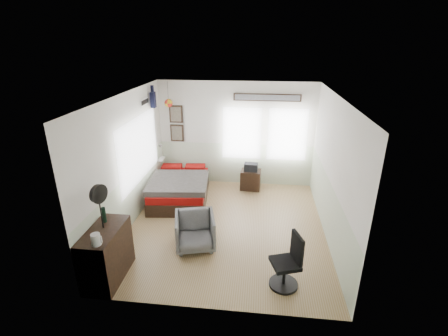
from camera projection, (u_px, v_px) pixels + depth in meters
The scene contains 12 objects.
ground_plane at pixel (227, 226), 6.79m from camera, with size 4.00×4.50×0.01m, color olive.
room_shell at pixel (224, 150), 6.37m from camera, with size 4.02×4.52×2.71m.
wall_decor at pixel (191, 107), 7.93m from camera, with size 3.55×1.32×1.44m.
bed at pixel (180, 188), 7.84m from camera, with size 1.47×1.96×0.59m.
dresser at pixel (107, 254), 5.18m from camera, with size 0.48×1.00×0.90m, color black.
armchair at pixel (195, 231), 6.01m from camera, with size 0.71×0.73×0.66m, color slate.
nightstand at pixel (251, 180), 8.40m from camera, with size 0.50×0.40×0.50m, color black.
task_chair at pixel (288, 266), 5.04m from camera, with size 0.51×0.51×0.92m.
kettle at pixel (96, 239), 4.63m from camera, with size 0.16×0.13×0.18m.
bottle at pixel (104, 215), 5.19m from camera, with size 0.06×0.06×0.26m, color black.
stand_fan at pixel (99, 195), 4.86m from camera, with size 0.17×0.30×0.75m.
black_bag at pixel (251, 167), 8.27m from camera, with size 0.34×0.22×0.20m, color black.
Camera 1 is at (0.62, -5.82, 3.66)m, focal length 26.00 mm.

